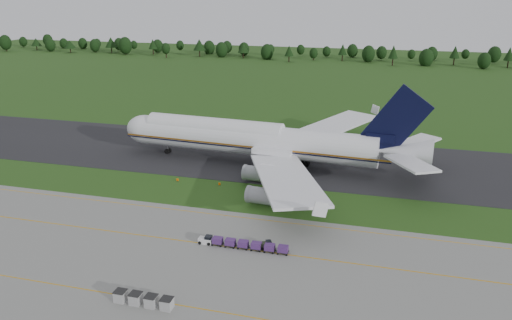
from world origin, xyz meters
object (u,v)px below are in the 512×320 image
(aircraft, at_px, (259,140))
(edge_markers, at_px, (219,184))
(baggage_train, at_px, (242,244))
(utility_cart, at_px, (266,246))
(uld_row, at_px, (143,300))

(aircraft, xyz_separation_m, edge_markers, (-4.96, -16.72, -6.23))
(aircraft, height_order, edge_markers, aircraft)
(baggage_train, bearing_deg, utility_cart, 12.80)
(baggage_train, xyz_separation_m, edge_markers, (-13.38, 27.02, -0.55))
(baggage_train, distance_m, utility_cart, 4.25)
(baggage_train, bearing_deg, aircraft, 100.90)
(utility_cart, bearing_deg, baggage_train, -167.20)
(utility_cart, relative_size, uld_row, 0.27)
(baggage_train, xyz_separation_m, utility_cart, (4.14, 0.94, -0.22))
(baggage_train, relative_size, edge_markers, 0.76)
(edge_markers, bearing_deg, uld_row, -84.25)
(uld_row, relative_size, edge_markers, 0.42)
(utility_cart, xyz_separation_m, uld_row, (-12.85, -20.36, 0.28))
(aircraft, distance_m, baggage_train, 44.91)
(aircraft, bearing_deg, baggage_train, -79.10)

